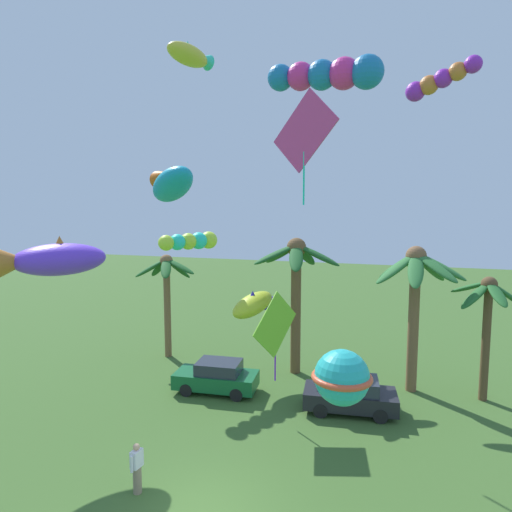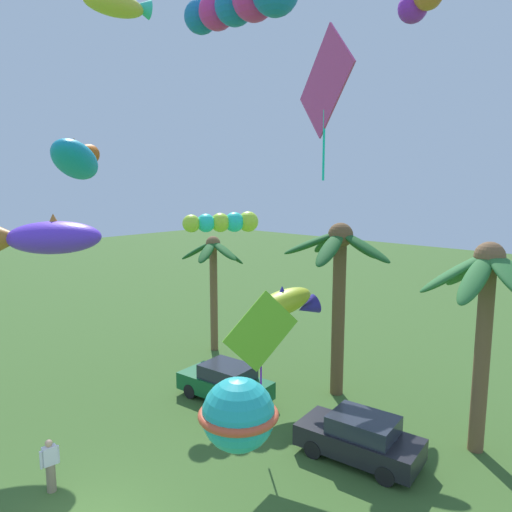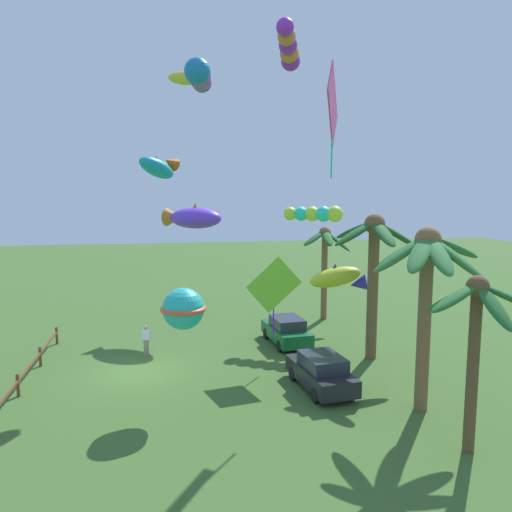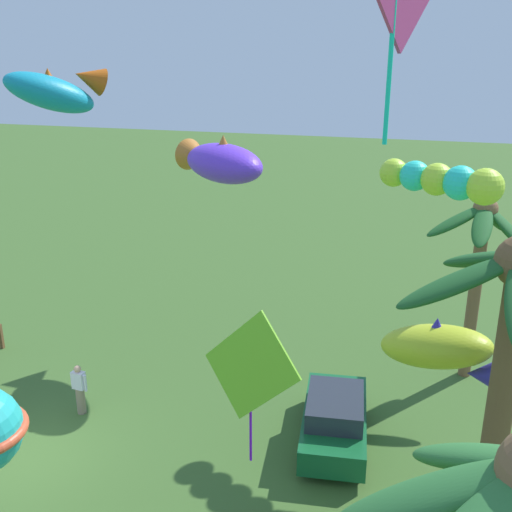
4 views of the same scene
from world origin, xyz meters
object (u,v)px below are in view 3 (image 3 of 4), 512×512
palm_tree_1 (476,320)px  parked_car_2 (321,372)px  parked_car_0 (286,331)px  kite_fish_6 (338,278)px  kite_diamond_7 (274,286)px  spectator_0 (146,340)px  kite_fish_0 (159,167)px  palm_tree_0 (324,250)px  kite_fish_4 (187,78)px  kite_diamond_1 (333,106)px  kite_ball_2 (183,309)px  palm_tree_2 (373,252)px  kite_tube_3 (315,214)px  kite_fish_5 (192,218)px  kite_tube_8 (288,47)px  palm_tree_3 (427,272)px  kite_tube_9 (199,77)px

palm_tree_1 → parked_car_2: bearing=-151.3°
palm_tree_1 → parked_car_0: bearing=-165.8°
kite_fish_6 → kite_diamond_7: (2.20, -3.98, 0.12)m
spectator_0 → kite_fish_0: size_ratio=0.66×
palm_tree_0 → kite_fish_4: 14.05m
kite_diamond_1 → kite_ball_2: 11.04m
palm_tree_2 → parked_car_0: size_ratio=1.78×
kite_tube_3 → kite_diamond_1: bearing=-11.1°
parked_car_2 → kite_fish_0: (-4.78, -6.57, 8.69)m
palm_tree_1 → palm_tree_2: (-8.94, 0.57, 1.06)m
spectator_0 → kite_fish_4: kite_fish_4 is taller
parked_car_0 → kite_fish_6: size_ratio=1.20×
kite_tube_3 → kite_diamond_7: (5.70, -3.75, -3.10)m
parked_car_2 → kite_fish_5: size_ratio=1.02×
kite_fish_0 → kite_tube_3: size_ratio=0.74×
palm_tree_0 → kite_fish_0: (6.21, -10.30, 4.86)m
palm_tree_0 → kite_tube_3: size_ratio=1.89×
kite_ball_2 → kite_fish_5: kite_fish_5 is taller
palm_tree_0 → spectator_0: size_ratio=3.83×
kite_diamond_7 → kite_tube_8: 10.71m
parked_car_2 → kite_diamond_7: (-2.99, -1.40, 3.17)m
palm_tree_3 → parked_car_2: bearing=-129.7°
parked_car_0 → kite_diamond_1: kite_diamond_1 is taller
kite_tube_3 → kite_tube_8: 13.69m
kite_tube_3 → palm_tree_2: bearing=13.7°
kite_diamond_7 → kite_tube_9: size_ratio=1.07×
kite_fish_0 → kite_ball_2: (5.02, 0.87, -5.67)m
palm_tree_0 → spectator_0: (5.31, -11.16, -3.77)m
palm_tree_0 → parked_car_2: 12.23m
palm_tree_2 → kite_fish_4: (-1.49, -8.80, 8.18)m
kite_ball_2 → kite_fish_4: 11.00m
kite_fish_5 → kite_tube_9: size_ratio=1.14×
palm_tree_1 → kite_ball_2: bearing=-121.6°
palm_tree_2 → kite_diamond_7: size_ratio=1.93×
kite_fish_0 → kite_tube_9: kite_tube_9 is taller
kite_fish_0 → kite_tube_8: size_ratio=1.06×
kite_fish_4 → kite_diamond_1: bearing=68.9°
kite_fish_0 → kite_fish_5: (-6.25, 1.85, -2.70)m
palm_tree_0 → kite_tube_8: size_ratio=2.70×
kite_fish_0 → palm_tree_1: bearing=42.8°
kite_ball_2 → kite_fish_6: 9.89m
palm_tree_3 → kite_fish_6: bearing=-175.9°
palm_tree_2 → kite_tube_9: (2.84, -8.54, 7.25)m
kite_tube_3 → kite_tube_9: (8.22, -7.24, 5.60)m
palm_tree_2 → kite_tube_9: 11.56m
kite_tube_3 → spectator_0: bearing=-72.9°
palm_tree_0 → palm_tree_2: palm_tree_2 is taller
palm_tree_0 → kite_fish_6: palm_tree_0 is taller
parked_car_2 → kite_tube_9: kite_tube_9 is taller
palm_tree_1 → kite_fish_4: 16.18m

